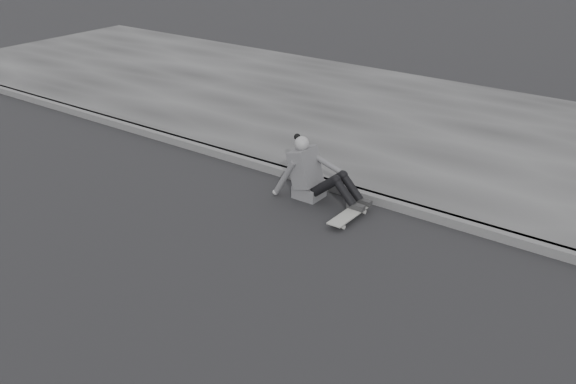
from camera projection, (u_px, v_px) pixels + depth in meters
name	position (u px, v px, depth m)	size (l,w,h in m)	color
ground	(235.00, 279.00, 6.98)	(80.00, 80.00, 0.00)	black
curb	(356.00, 193.00, 8.84)	(24.00, 0.16, 0.12)	#4F4F4F
sidewalk	(446.00, 133.00, 11.04)	(24.00, 6.00, 0.12)	#383838
skateboard	(349.00, 215.00, 8.22)	(0.20, 0.78, 0.09)	#A3A29D
seated_woman	(313.00, 174.00, 8.67)	(1.38, 0.46, 0.88)	#4B4B4D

